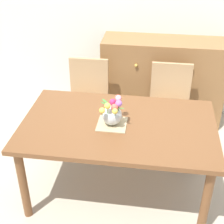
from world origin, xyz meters
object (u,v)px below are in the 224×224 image
chair_left (88,95)px  dresser (162,81)px  dining_table (118,132)px  flower_vase (112,113)px  chair_right (170,101)px

chair_left → dresser: (0.80, 0.50, -0.02)m
dining_table → dresser: 1.38m
chair_left → flower_vase: bearing=114.7°
chair_right → dresser: bearing=-80.4°
chair_left → chair_right: bearing=-180.0°
dining_table → dresser: dresser is taller
chair_left → dresser: bearing=-147.8°
flower_vase → chair_left: bearing=114.7°
chair_left → flower_vase: size_ratio=3.41×
dining_table → chair_right: (0.44, 0.83, -0.13)m
dining_table → chair_right: chair_right is taller
dresser → flower_vase: bearing=-106.5°
dining_table → chair_left: bearing=117.9°
dining_table → flower_vase: flower_vase is taller
dining_table → flower_vase: 0.21m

